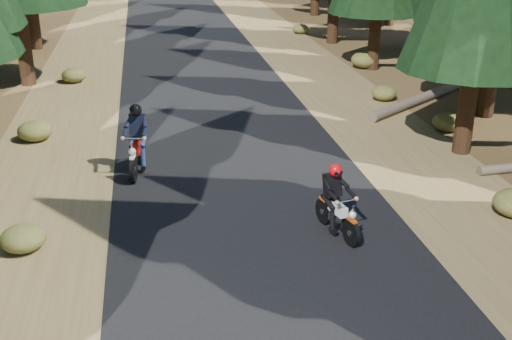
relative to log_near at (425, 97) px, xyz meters
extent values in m
plane|color=#412A17|center=(-7.10, -9.23, -0.16)|extent=(120.00, 120.00, 0.00)
cube|color=black|center=(-7.10, -4.23, -0.15)|extent=(6.00, 100.00, 0.01)
cube|color=brown|center=(-11.70, -4.23, -0.16)|extent=(3.20, 100.00, 0.01)
cube|color=brown|center=(-2.50, -4.23, -0.16)|extent=(3.20, 100.00, 0.01)
cylinder|color=black|center=(-1.04, -4.75, 2.10)|extent=(0.48, 0.48, 4.52)
cylinder|color=black|center=(1.18, -1.84, 2.76)|extent=(0.53, 0.53, 5.84)
cylinder|color=black|center=(-13.45, 4.66, 2.70)|extent=(0.53, 0.53, 5.72)
cylinder|color=black|center=(-0.12, 4.84, 2.09)|extent=(0.48, 0.48, 4.51)
cylinder|color=#4C4233|center=(0.00, 0.00, 0.00)|extent=(5.17, 4.00, 0.32)
ellipsoid|color=#474C1E|center=(-15.10, 9.45, 0.12)|extent=(0.93, 0.93, 0.56)
ellipsoid|color=#474C1E|center=(-12.32, -1.83, 0.12)|extent=(0.95, 0.95, 0.57)
ellipsoid|color=#474C1E|center=(-0.62, -2.99, 0.10)|extent=(0.87, 0.87, 0.52)
ellipsoid|color=#474C1E|center=(-1.29, 0.40, 0.09)|extent=(0.84, 0.84, 0.50)
ellipsoid|color=#474C1E|center=(-0.37, 5.13, 0.17)|extent=(1.10, 1.10, 0.66)
ellipsoid|color=#474C1E|center=(-11.84, 4.72, 0.11)|extent=(0.89, 0.89, 0.54)
ellipsoid|color=#474C1E|center=(-1.09, 13.17, 0.09)|extent=(0.84, 0.84, 0.50)
ellipsoid|color=#474C1E|center=(-11.65, -8.28, 0.09)|extent=(0.84, 0.84, 0.51)
cube|color=black|center=(-5.65, -8.68, 0.82)|extent=(0.36, 0.27, 0.47)
sphere|color=red|center=(-5.65, -8.68, 1.16)|extent=(0.32, 0.32, 0.26)
cube|color=black|center=(-9.50, -4.71, 0.98)|extent=(0.41, 0.29, 0.55)
sphere|color=black|center=(-9.50, -4.71, 1.38)|extent=(0.35, 0.35, 0.30)
camera|label=1|loc=(-9.16, -19.56, 5.81)|focal=45.00mm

